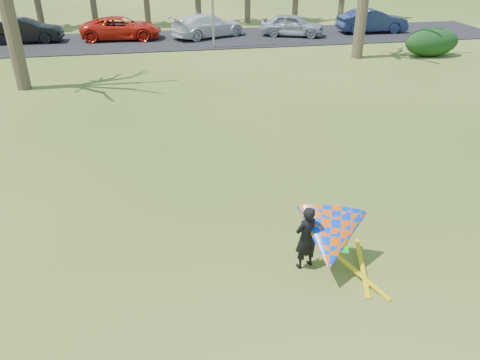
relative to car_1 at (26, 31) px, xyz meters
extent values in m
plane|color=#245A13|center=(10.00, -25.79, -0.82)|extent=(100.00, 100.00, 0.00)
cube|color=black|center=(10.00, -0.79, -0.79)|extent=(46.00, 7.00, 0.06)
cylinder|color=#453829|center=(2.00, -10.79, 1.28)|extent=(0.64, 0.64, 4.20)
cylinder|color=#4C3C2E|center=(20.00, -7.79, 1.17)|extent=(0.64, 0.64, 3.99)
ellipsoid|color=#133514|center=(24.43, -8.24, 0.01)|extent=(3.33, 1.51, 1.66)
imported|color=black|center=(0.00, 0.00, 0.00)|extent=(4.66, 1.70, 1.53)
imported|color=red|center=(6.17, -0.03, -0.02)|extent=(5.49, 2.80, 1.49)
imported|color=white|center=(12.10, -0.29, 0.01)|extent=(5.75, 4.17, 1.55)
imported|color=#A2A8B0|center=(17.96, -1.03, -0.01)|extent=(4.75, 3.29, 1.50)
imported|color=#1A254F|center=(24.05, -0.83, 0.05)|extent=(5.00, 1.84, 1.63)
imported|color=black|center=(11.04, -26.02, -0.07)|extent=(0.64, 0.52, 1.51)
cone|color=#043EEA|center=(11.49, -26.27, 0.03)|extent=(2.13, 2.39, 2.02)
cube|color=#0CBF19|center=(11.61, -26.35, -0.02)|extent=(0.62, 0.60, 0.24)
cube|color=yellow|center=(12.04, -26.62, -0.81)|extent=(0.85, 1.66, 0.28)
cube|color=yellow|center=(12.24, -26.42, -0.81)|extent=(0.56, 1.76, 0.22)
camera|label=1|loc=(8.12, -33.93, 5.76)|focal=35.00mm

